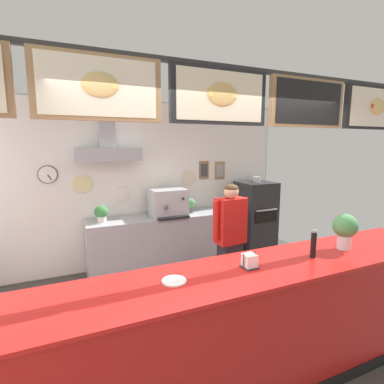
% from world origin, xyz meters
% --- Properties ---
extents(ground_plane, '(6.37, 6.37, 0.00)m').
position_xyz_m(ground_plane, '(0.00, 0.00, 0.00)').
color(ground_plane, '#3F3A38').
extents(back_wall_assembly, '(5.31, 2.95, 2.81)m').
position_xyz_m(back_wall_assembly, '(-0.03, 2.47, 1.50)').
color(back_wall_assembly, gray).
rests_on(back_wall_assembly, ground_plane).
extents(service_counter, '(4.75, 0.72, 1.08)m').
position_xyz_m(service_counter, '(0.00, -0.40, 0.54)').
color(service_counter, '#B21916').
rests_on(service_counter, ground_plane).
extents(back_prep_counter, '(2.58, 0.60, 0.93)m').
position_xyz_m(back_prep_counter, '(0.36, 2.25, 0.46)').
color(back_prep_counter, '#A3A5AD').
rests_on(back_prep_counter, ground_plane).
extents(pizza_oven, '(0.62, 0.66, 1.51)m').
position_xyz_m(pizza_oven, '(2.10, 2.15, 0.71)').
color(pizza_oven, '#232326').
rests_on(pizza_oven, ground_plane).
extents(shop_worker, '(0.54, 0.26, 1.60)m').
position_xyz_m(shop_worker, '(0.77, 0.86, 0.87)').
color(shop_worker, '#232328').
rests_on(shop_worker, ground_plane).
extents(espresso_machine, '(0.58, 0.54, 0.45)m').
position_xyz_m(espresso_machine, '(0.39, 2.22, 1.15)').
color(espresso_machine, '#B7BABF').
rests_on(espresso_machine, back_prep_counter).
extents(potted_basil, '(0.19, 0.19, 0.25)m').
position_xyz_m(potted_basil, '(0.80, 2.27, 1.07)').
color(potted_basil, '#4C4C51').
rests_on(potted_basil, back_prep_counter).
extents(potted_oregano, '(0.21, 0.21, 0.26)m').
position_xyz_m(potted_oregano, '(-0.69, 2.23, 1.07)').
color(potted_oregano, beige).
rests_on(potted_oregano, back_prep_counter).
extents(napkin_holder, '(0.13, 0.12, 0.13)m').
position_xyz_m(napkin_holder, '(0.20, -0.38, 1.13)').
color(napkin_holder, '#262628').
rests_on(napkin_holder, service_counter).
extents(basil_vase, '(0.23, 0.23, 0.35)m').
position_xyz_m(basil_vase, '(1.30, -0.39, 1.28)').
color(basil_vase, silver).
rests_on(basil_vase, service_counter).
extents(pepper_grinder, '(0.05, 0.05, 0.27)m').
position_xyz_m(pepper_grinder, '(0.85, -0.43, 1.21)').
color(pepper_grinder, black).
rests_on(pepper_grinder, service_counter).
extents(condiment_plate, '(0.18, 0.18, 0.01)m').
position_xyz_m(condiment_plate, '(-0.47, -0.37, 1.09)').
color(condiment_plate, white).
rests_on(condiment_plate, service_counter).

